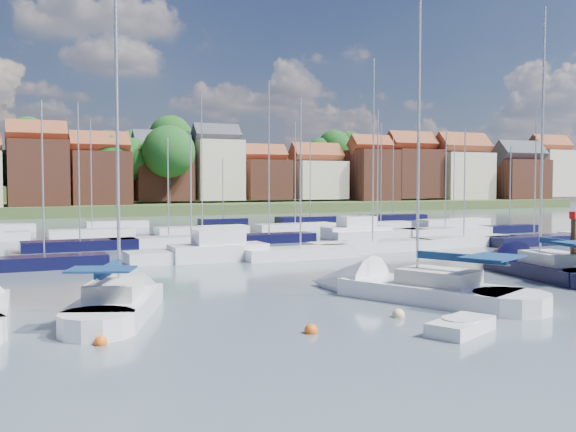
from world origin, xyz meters
name	(u,v)px	position (x,y,z in m)	size (l,w,h in m)	color
ground	(206,237)	(0.00, 40.00, 0.00)	(260.00, 260.00, 0.00)	#475661
sailboat_left	(123,302)	(-14.92, 4.51, 0.36)	(6.70, 11.09, 14.72)	silver
sailboat_centre	(396,289)	(-1.94, 2.37, 0.35)	(8.45, 13.22, 17.54)	silver
sailboat_navy	(528,268)	(10.24, 5.77, 0.35)	(5.31, 13.08, 17.55)	black
tender	(461,326)	(-4.19, -5.21, 0.26)	(3.43, 2.61, 0.67)	silver
timber_piling	(573,264)	(10.27, 2.38, 0.99)	(0.40, 0.40, 6.25)	#4C331E
buoy_a	(101,345)	(-16.76, -1.33, 0.00)	(0.46, 0.46, 0.46)	#D85914
buoy_b	(311,333)	(-9.30, -2.85, 0.00)	(0.52, 0.52, 0.52)	#D85914
buoy_c	(398,317)	(-4.69, -1.85, 0.00)	(0.54, 0.54, 0.54)	beige
buoy_d	(541,301)	(3.59, -1.61, 0.00)	(0.44, 0.44, 0.44)	beige
buoy_e	(389,282)	(0.37, 6.42, 0.00)	(0.46, 0.46, 0.46)	beige
marina_field	(239,236)	(1.91, 35.15, 0.43)	(79.62, 41.41, 15.93)	silver
far_shore_town	(97,187)	(2.23, 132.67, 4.61)	(212.46, 90.00, 22.27)	#47552A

